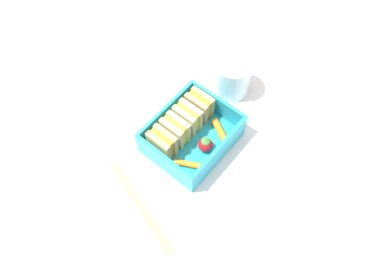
{
  "coord_description": "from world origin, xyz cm",
  "views": [
    {
      "loc": [
        -24.44,
        -20.17,
        59.64
      ],
      "look_at": [
        0.0,
        0.0,
        2.7
      ],
      "focal_mm": 35.0,
      "sensor_mm": 36.0,
      "label": 1
    }
  ],
  "objects_px": {
    "sandwich_center_left": "(175,130)",
    "drinking_glass": "(232,77)",
    "strawberry_far_left": "(205,145)",
    "carrot_stick_far_left": "(220,131)",
    "carrot_stick_left": "(189,164)",
    "sandwich_center": "(188,118)",
    "sandwich_left": "(162,143)",
    "folded_napkin": "(274,199)",
    "sandwich_center_right": "(199,106)",
    "chopstick_pair": "(139,205)"
  },
  "relations": [
    {
      "from": "carrot_stick_left",
      "to": "chopstick_pair",
      "type": "xyz_separation_m",
      "value": [
        -0.1,
        0.02,
        -0.01
      ]
    },
    {
      "from": "sandwich_center_left",
      "to": "sandwich_center",
      "type": "relative_size",
      "value": 1.0
    },
    {
      "from": "sandwich_center_right",
      "to": "strawberry_far_left",
      "type": "bearing_deg",
      "value": -133.27
    },
    {
      "from": "strawberry_far_left",
      "to": "carrot_stick_far_left",
      "type": "height_order",
      "value": "strawberry_far_left"
    },
    {
      "from": "strawberry_far_left",
      "to": "sandwich_left",
      "type": "bearing_deg",
      "value": 132.07
    },
    {
      "from": "sandwich_center_left",
      "to": "drinking_glass",
      "type": "distance_m",
      "value": 0.16
    },
    {
      "from": "sandwich_center_left",
      "to": "drinking_glass",
      "type": "xyz_separation_m",
      "value": [
        0.16,
        -0.01,
        0.0
      ]
    },
    {
      "from": "sandwich_center_right",
      "to": "carrot_stick_left",
      "type": "height_order",
      "value": "sandwich_center_right"
    },
    {
      "from": "chopstick_pair",
      "to": "drinking_glass",
      "type": "xyz_separation_m",
      "value": [
        0.29,
        0.03,
        0.03
      ]
    },
    {
      "from": "chopstick_pair",
      "to": "sandwich_center",
      "type": "bearing_deg",
      "value": 11.31
    },
    {
      "from": "carrot_stick_left",
      "to": "drinking_glass",
      "type": "bearing_deg",
      "value": 13.9
    },
    {
      "from": "chopstick_pair",
      "to": "sandwich_center_left",
      "type": "bearing_deg",
      "value": 14.07
    },
    {
      "from": "carrot_stick_left",
      "to": "carrot_stick_far_left",
      "type": "distance_m",
      "value": 0.09
    },
    {
      "from": "sandwich_left",
      "to": "sandwich_center",
      "type": "relative_size",
      "value": 1.0
    },
    {
      "from": "drinking_glass",
      "to": "sandwich_center_right",
      "type": "bearing_deg",
      "value": 175.14
    },
    {
      "from": "folded_napkin",
      "to": "carrot_stick_left",
      "type": "bearing_deg",
      "value": 108.15
    },
    {
      "from": "drinking_glass",
      "to": "sandwich_center_left",
      "type": "bearing_deg",
      "value": 177.21
    },
    {
      "from": "sandwich_center",
      "to": "drinking_glass",
      "type": "xyz_separation_m",
      "value": [
        0.12,
        -0.01,
        0.0
      ]
    },
    {
      "from": "sandwich_center_left",
      "to": "sandwich_center",
      "type": "bearing_deg",
      "value": 0.0
    },
    {
      "from": "sandwich_center_left",
      "to": "sandwich_center_right",
      "type": "distance_m",
      "value": 0.07
    },
    {
      "from": "sandwich_left",
      "to": "strawberry_far_left",
      "type": "bearing_deg",
      "value": -47.93
    },
    {
      "from": "carrot_stick_far_left",
      "to": "chopstick_pair",
      "type": "distance_m",
      "value": 0.19
    },
    {
      "from": "sandwich_center",
      "to": "sandwich_center_right",
      "type": "bearing_deg",
      "value": 0.0
    },
    {
      "from": "sandwich_center_right",
      "to": "strawberry_far_left",
      "type": "xyz_separation_m",
      "value": [
        -0.05,
        -0.05,
        -0.01
      ]
    },
    {
      "from": "sandwich_left",
      "to": "chopstick_pair",
      "type": "bearing_deg",
      "value": -161.45
    },
    {
      "from": "sandwich_center_left",
      "to": "folded_napkin",
      "type": "xyz_separation_m",
      "value": [
        0.02,
        -0.2,
        -0.04
      ]
    },
    {
      "from": "carrot_stick_left",
      "to": "folded_napkin",
      "type": "relative_size",
      "value": 0.51
    },
    {
      "from": "sandwich_left",
      "to": "drinking_glass",
      "type": "height_order",
      "value": "drinking_glass"
    },
    {
      "from": "sandwich_center",
      "to": "carrot_stick_far_left",
      "type": "bearing_deg",
      "value": -65.68
    },
    {
      "from": "folded_napkin",
      "to": "sandwich_center_left",
      "type": "bearing_deg",
      "value": 95.81
    },
    {
      "from": "drinking_glass",
      "to": "carrot_stick_left",
      "type": "bearing_deg",
      "value": -166.1
    },
    {
      "from": "sandwich_center_right",
      "to": "folded_napkin",
      "type": "xyz_separation_m",
      "value": [
        -0.05,
        -0.2,
        -0.04
      ]
    },
    {
      "from": "carrot_stick_far_left",
      "to": "folded_napkin",
      "type": "height_order",
      "value": "carrot_stick_far_left"
    },
    {
      "from": "chopstick_pair",
      "to": "folded_napkin",
      "type": "xyz_separation_m",
      "value": [
        0.15,
        -0.17,
        -0.0
      ]
    },
    {
      "from": "strawberry_far_left",
      "to": "folded_napkin",
      "type": "xyz_separation_m",
      "value": [
        0.0,
        -0.14,
        -0.02
      ]
    },
    {
      "from": "sandwich_left",
      "to": "carrot_stick_far_left",
      "type": "height_order",
      "value": "sandwich_left"
    },
    {
      "from": "carrot_stick_left",
      "to": "strawberry_far_left",
      "type": "height_order",
      "value": "strawberry_far_left"
    },
    {
      "from": "sandwich_left",
      "to": "carrot_stick_far_left",
      "type": "relative_size",
      "value": 1.06
    },
    {
      "from": "sandwich_center_left",
      "to": "drinking_glass",
      "type": "height_order",
      "value": "drinking_glass"
    },
    {
      "from": "sandwich_center_right",
      "to": "carrot_stick_left",
      "type": "relative_size",
      "value": 0.99
    },
    {
      "from": "sandwich_center_left",
      "to": "strawberry_far_left",
      "type": "distance_m",
      "value": 0.06
    },
    {
      "from": "sandwich_center_left",
      "to": "strawberry_far_left",
      "type": "xyz_separation_m",
      "value": [
        0.02,
        -0.05,
        -0.01
      ]
    },
    {
      "from": "carrot_stick_left",
      "to": "sandwich_center",
      "type": "bearing_deg",
      "value": 41.04
    },
    {
      "from": "sandwich_center_right",
      "to": "chopstick_pair",
      "type": "xyz_separation_m",
      "value": [
        -0.2,
        -0.03,
        -0.03
      ]
    },
    {
      "from": "strawberry_far_left",
      "to": "chopstick_pair",
      "type": "distance_m",
      "value": 0.15
    },
    {
      "from": "carrot_stick_left",
      "to": "chopstick_pair",
      "type": "distance_m",
      "value": 0.11
    },
    {
      "from": "sandwich_center_left",
      "to": "carrot_stick_far_left",
      "type": "relative_size",
      "value": 1.06
    },
    {
      "from": "sandwich_left",
      "to": "chopstick_pair",
      "type": "relative_size",
      "value": 0.28
    },
    {
      "from": "sandwich_center_left",
      "to": "strawberry_far_left",
      "type": "height_order",
      "value": "sandwich_center_left"
    },
    {
      "from": "sandwich_center_left",
      "to": "sandwich_center",
      "type": "xyz_separation_m",
      "value": [
        0.03,
        0.0,
        0.0
      ]
    }
  ]
}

